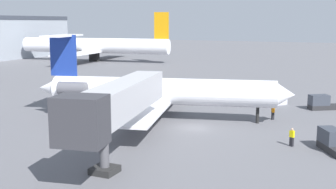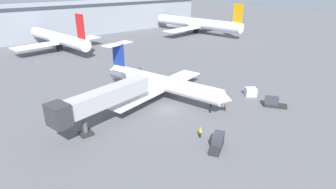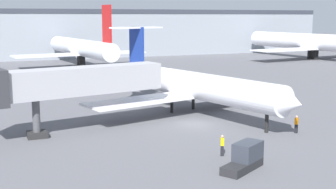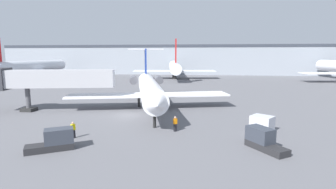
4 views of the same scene
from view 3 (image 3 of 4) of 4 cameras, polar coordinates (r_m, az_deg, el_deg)
name	(u,v)px [view 3 (image 3 of 4)]	position (r m, az deg, el deg)	size (l,w,h in m)	color
ground_plane	(195,124)	(47.31, 3.35, -3.73)	(400.00, 400.00, 0.10)	#5B5B60
regional_jet	(190,84)	(52.19, 2.71, 1.30)	(25.61, 29.33, 9.57)	white
jet_bridge	(64,83)	(43.79, -12.82, 1.40)	(18.06, 6.41, 6.48)	#ADADB2
ground_crew_marshaller	(222,145)	(36.72, 6.76, -6.29)	(0.41, 0.47, 1.69)	black
ground_crew_loader	(296,124)	(45.11, 15.69, -3.57)	(0.48, 0.44, 1.69)	black
baggage_tug_trailing	(245,157)	(33.95, 9.60, -7.74)	(4.17, 3.20, 1.90)	#262628
terminal_building	(54,33)	(131.49, -13.99, 7.46)	(158.36, 23.74, 12.79)	#8C939E
parked_airliner_west_mid	(81,48)	(101.78, -10.77, 5.71)	(29.45, 34.64, 13.05)	silver
parked_airliner_centre	(314,42)	(123.52, 17.73, 6.21)	(37.34, 44.08, 13.54)	white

